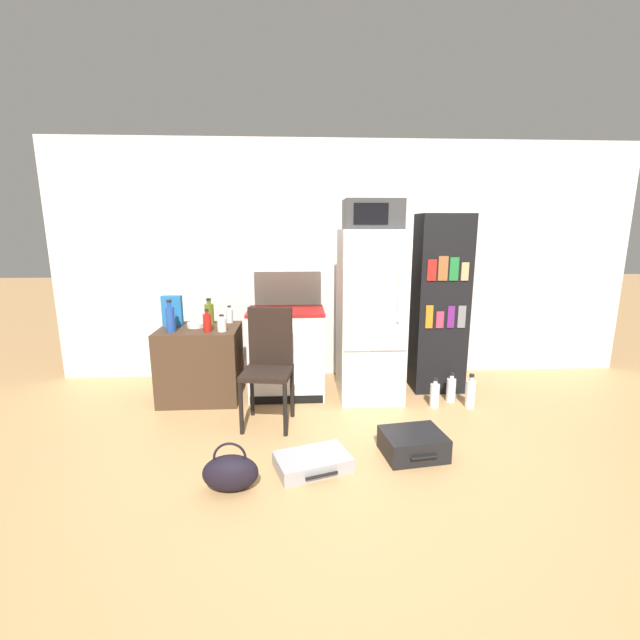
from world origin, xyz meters
TOP-DOWN VIEW (x-y plane):
  - ground_plane at (0.00, 0.00)m, footprint 24.00×24.00m
  - wall_back at (0.20, 2.00)m, footprint 6.40×0.10m
  - side_table at (-1.32, 1.30)m, footprint 0.76×0.61m
  - kitchen_hutch at (-0.48, 1.35)m, footprint 0.75×0.52m
  - refrigerator at (0.34, 1.28)m, footprint 0.60×0.67m
  - microwave at (0.34, 1.28)m, footprint 0.54×0.38m
  - bookshelf at (1.08, 1.42)m, footprint 0.51×0.37m
  - bottle_ketchup_red at (-1.21, 1.14)m, footprint 0.07×0.07m
  - bottle_olive_oil at (-1.25, 1.45)m, footprint 0.09×0.09m
  - bottle_blue_soda at (-1.55, 1.16)m, footprint 0.09×0.09m
  - bottle_milk_white at (-1.07, 1.15)m, footprint 0.08×0.08m
  - bottle_clear_short at (-1.06, 1.51)m, footprint 0.07×0.07m
  - bowl at (-1.36, 1.33)m, footprint 0.16×0.16m
  - cereal_box at (-1.59, 1.40)m, footprint 0.19×0.07m
  - chair at (-0.62, 0.75)m, footprint 0.45×0.46m
  - suitcase_large_flat at (-0.28, -0.05)m, footprint 0.58×0.46m
  - suitcase_small_flat at (0.48, 0.09)m, footprint 0.49×0.43m
  - handbag at (-0.81, -0.27)m, footprint 0.36×0.20m
  - water_bottle_front at (0.92, 0.95)m, footprint 0.09×0.09m
  - water_bottle_middle at (1.12, 1.07)m, footprint 0.09×0.09m
  - water_bottle_back at (1.25, 0.91)m, footprint 0.09×0.09m

SIDE VIEW (x-z plane):
  - ground_plane at x=0.00m, z-range 0.00..0.00m
  - suitcase_large_flat at x=-0.28m, z-range 0.00..0.10m
  - suitcase_small_flat at x=0.48m, z-range 0.00..0.18m
  - water_bottle_front at x=0.92m, z-range -0.02..0.26m
  - water_bottle_middle at x=1.12m, z-range -0.02..0.27m
  - handbag at x=-0.81m, z-range -0.04..0.29m
  - water_bottle_back at x=1.25m, z-range -0.03..0.30m
  - side_table at x=-1.32m, z-range 0.00..0.72m
  - chair at x=-0.62m, z-range 0.08..1.08m
  - bowl at x=-1.36m, z-range 0.72..0.76m
  - bottle_milk_white at x=-1.07m, z-range 0.70..0.86m
  - bottle_clear_short at x=-1.06m, z-range 0.70..0.88m
  - bottle_ketchup_red at x=-1.21m, z-range 0.70..0.91m
  - refrigerator at x=0.34m, z-range 0.00..1.65m
  - bottle_olive_oil at x=-1.25m, z-range 0.69..0.96m
  - bottle_blue_soda at x=-1.55m, z-range 0.69..0.99m
  - cereal_box at x=-1.59m, z-range 0.72..1.02m
  - bookshelf at x=1.08m, z-range 0.00..1.80m
  - kitchen_hutch at x=-0.48m, z-range -0.07..1.95m
  - wall_back at x=0.20m, z-range 0.00..2.58m
  - microwave at x=0.34m, z-range 1.65..1.92m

